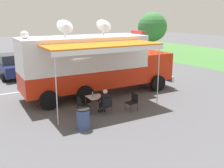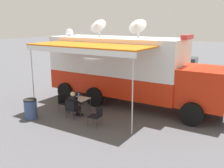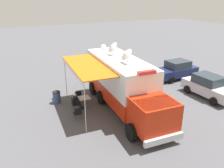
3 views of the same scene
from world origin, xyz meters
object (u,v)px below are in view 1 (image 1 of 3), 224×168
water_bottle (93,94)px  seated_responder (104,101)px  folding_chair_at_table (106,105)px  folding_chair_spare_by_truck (133,101)px  car_behind_truck (11,66)px  command_truck (96,63)px  folding_chair_beside_table (82,105)px  trash_bin (83,119)px  car_far_corner (68,62)px  folding_table (95,98)px

water_bottle → seated_responder: seated_responder is taller
folding_chair_at_table → folding_chair_spare_by_truck: bearing=81.8°
car_behind_truck → folding_chair_at_table: bearing=9.8°
folding_chair_at_table → car_behind_truck: size_ratio=0.21×
water_bottle → folding_chair_spare_by_truck: size_ratio=0.26×
command_truck → folding_chair_beside_table: bearing=-41.9°
water_bottle → trash_bin: bearing=-39.3°
water_bottle → car_behind_truck: size_ratio=0.05×
folding_chair_at_table → car_far_corner: car_far_corner is taller
folding_chair_beside_table → car_behind_truck: size_ratio=0.21×
seated_responder → car_behind_truck: size_ratio=0.29×
folding_chair_beside_table → water_bottle: bearing=108.2°
water_bottle → folding_chair_spare_by_truck: water_bottle is taller
command_truck → trash_bin: size_ratio=10.59×
command_truck → folding_chair_at_table: (3.20, -1.30, -1.43)m
folding_chair_spare_by_truck → car_far_corner: car_far_corner is taller
folding_table → trash_bin: (1.64, -1.54, -0.22)m
folding_table → folding_chair_beside_table: folding_chair_beside_table is taller
water_bottle → seated_responder: (0.71, 0.26, -0.18)m
car_far_corner → water_bottle: bearing=-16.6°
folding_table → car_far_corner: size_ratio=0.20×
command_truck → water_bottle: (2.30, -1.55, -1.11)m
folding_table → car_far_corner: bearing=164.1°
folding_chair_at_table → car_far_corner: bearing=166.0°
folding_table → seated_responder: (0.61, 0.15, -0.02)m
folding_chair_beside_table → command_truck: bearing=138.1°
command_truck → folding_chair_beside_table: 3.71m
folding_chair_beside_table → folding_chair_spare_by_truck: bearing=70.4°
trash_bin → car_far_corner: 11.90m
water_bottle → trash_bin: size_ratio=0.25×
command_truck → water_bottle: bearing=-33.9°
folding_chair_spare_by_truck → seated_responder: seated_responder is taller
water_bottle → folding_chair_beside_table: water_bottle is taller
folding_chair_at_table → seated_responder: (-0.19, 0.01, 0.14)m
folding_table → water_bottle: size_ratio=3.81×
seated_responder → car_behind_truck: car_behind_truck is taller
seated_responder → car_behind_truck: (-10.72, -1.90, 0.23)m
water_bottle → seated_responder: bearing=20.0°
folding_chair_at_table → trash_bin: (0.84, -1.67, -0.06)m
car_behind_truck → trash_bin: bearing=1.1°
folding_table → folding_chair_beside_table: (0.15, -0.85, -0.16)m
trash_bin → water_bottle: bearing=140.7°
folding_chair_beside_table → car_far_corner: 10.25m
command_truck → folding_table: 3.08m
folding_chair_beside_table → trash_bin: (1.50, -0.69, -0.06)m
folding_chair_spare_by_truck → car_far_corner: 10.54m
folding_chair_beside_table → car_far_corner: car_far_corner is taller
folding_chair_beside_table → folding_chair_spare_by_truck: same height
water_bottle → folding_chair_at_table: (0.90, 0.24, -0.32)m
folding_chair_at_table → car_behind_truck: (-10.91, -1.89, 0.37)m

